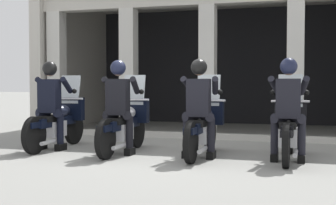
# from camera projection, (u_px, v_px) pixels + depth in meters

# --- Properties ---
(ground_plane) EXTENTS (80.00, 80.00, 0.00)m
(ground_plane) POSITION_uv_depth(u_px,v_px,m) (200.00, 136.00, 10.75)
(ground_plane) COLOR gray
(station_building) EXTENTS (8.68, 4.17, 3.53)m
(station_building) POSITION_uv_depth(u_px,v_px,m) (224.00, 46.00, 12.54)
(station_building) COLOR black
(station_building) RESTS_ON ground
(kerb_strip) EXTENTS (8.18, 0.24, 0.12)m
(kerb_strip) POSITION_uv_depth(u_px,v_px,m) (203.00, 136.00, 10.19)
(kerb_strip) COLOR #B7B5AD
(kerb_strip) RESTS_ON ground
(motorcycle_far_left) EXTENTS (0.62, 2.04, 1.35)m
(motorcycle_far_left) POSITION_uv_depth(u_px,v_px,m) (59.00, 121.00, 8.78)
(motorcycle_far_left) COLOR black
(motorcycle_far_left) RESTS_ON ground
(police_officer_far_left) EXTENTS (0.63, 0.61, 1.58)m
(police_officer_far_left) POSITION_uv_depth(u_px,v_px,m) (50.00, 98.00, 8.49)
(police_officer_far_left) COLOR black
(police_officer_far_left) RESTS_ON ground
(motorcycle_center_left) EXTENTS (0.62, 2.04, 1.35)m
(motorcycle_center_left) POSITION_uv_depth(u_px,v_px,m) (125.00, 123.00, 8.24)
(motorcycle_center_left) COLOR black
(motorcycle_center_left) RESTS_ON ground
(police_officer_center_left) EXTENTS (0.63, 0.61, 1.58)m
(police_officer_center_left) POSITION_uv_depth(u_px,v_px,m) (119.00, 99.00, 7.95)
(police_officer_center_left) COLOR black
(police_officer_center_left) RESTS_ON ground
(motorcycle_center_right) EXTENTS (0.62, 2.04, 1.35)m
(motorcycle_center_right) POSITION_uv_depth(u_px,v_px,m) (203.00, 125.00, 7.85)
(motorcycle_center_right) COLOR black
(motorcycle_center_right) RESTS_ON ground
(police_officer_center_right) EXTENTS (0.63, 0.61, 1.58)m
(police_officer_center_right) POSITION_uv_depth(u_px,v_px,m) (199.00, 100.00, 7.56)
(police_officer_center_right) COLOR black
(police_officer_center_right) RESTS_ON ground
(motorcycle_far_right) EXTENTS (0.62, 2.04, 1.35)m
(motorcycle_far_right) POSITION_uv_depth(u_px,v_px,m) (289.00, 127.00, 7.50)
(motorcycle_far_right) COLOR black
(motorcycle_far_right) RESTS_ON ground
(police_officer_far_right) EXTENTS (0.63, 0.61, 1.58)m
(police_officer_far_right) POSITION_uv_depth(u_px,v_px,m) (288.00, 100.00, 7.21)
(police_officer_far_right) COLOR black
(police_officer_far_right) RESTS_ON ground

